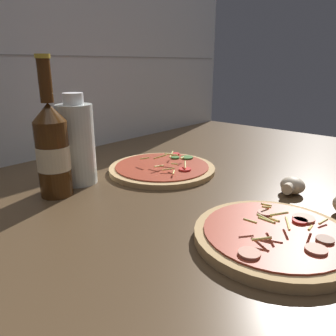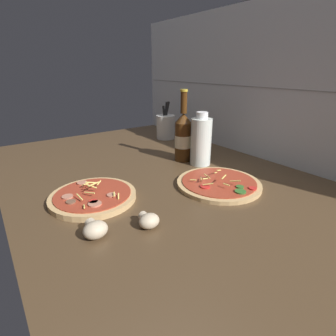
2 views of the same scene
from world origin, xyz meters
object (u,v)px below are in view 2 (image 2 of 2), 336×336
Objects in this scene: pizza_far at (219,183)px; mushroom_left at (95,229)px; oil_bottle at (201,141)px; beer_bottle at (183,136)px; utensil_crock at (166,126)px; mushroom_right at (149,220)px; pizza_near at (93,196)px.

pizza_far is 41.30cm from mushroom_left.
oil_bottle reaches higher than mushroom_left.
beer_bottle is 7.76cm from oil_bottle.
utensil_crock is (-57.36, 20.20, 5.48)cm from pizza_far.
mushroom_left reaches higher than mushroom_right.
mushroom_right is (24.72, -38.31, -7.34)cm from oil_bottle.
beer_bottle is 55.48cm from mushroom_left.
pizza_far reaches higher than mushroom_right.
mushroom_right is at bearing -57.17° from oil_bottle.
utensil_crock is (-43.35, 55.47, 5.29)cm from pizza_near.
pizza_near reaches higher than mushroom_right.
pizza_far is at bearing 102.51° from mushroom_right.
pizza_near is at bearing -84.65° from oil_bottle.
oil_bottle is at bearing 95.35° from pizza_near.
oil_bottle is 46.18cm from mushroom_right.
pizza_far is 1.32× the size of oil_bottle.
mushroom_left is (17.06, -5.90, 0.96)cm from pizza_near.
oil_bottle reaches higher than utensil_crock.
mushroom_right is at bearing -77.49° from pizza_far.
pizza_near is 1.21× the size of oil_bottle.
pizza_near is 4.18× the size of mushroom_left.
pizza_near is 43.54cm from beer_bottle.
pizza_near is 18.07cm from mushroom_left.
beer_bottle is at bearing 131.91° from mushroom_right.
beer_bottle is 48.53cm from mushroom_right.
pizza_far is 21.68cm from oil_bottle.
pizza_near is 44.74cm from oil_bottle.
beer_bottle is 35.24cm from utensil_crock.
pizza_far is at bearing -25.23° from oil_bottle.
utensil_crock is at bearing 160.60° from pizza_far.
oil_bottle is at bearing 122.83° from mushroom_right.
utensil_crock is (-39.25, 11.67, -2.83)cm from oil_bottle.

